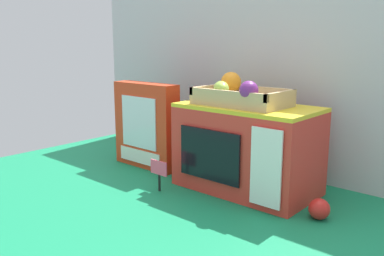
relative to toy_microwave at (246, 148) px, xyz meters
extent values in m
plane|color=#147A4C|center=(-0.12, 0.00, -0.14)|extent=(1.70, 1.70, 0.00)
cube|color=#B7BABF|center=(-0.12, 0.23, 0.21)|extent=(1.61, 0.03, 0.68)
cube|color=red|center=(0.00, 0.00, -0.01)|extent=(0.43, 0.24, 0.26)
cube|color=yellow|center=(0.00, 0.00, 0.13)|extent=(0.43, 0.24, 0.01)
cube|color=black|center=(-0.05, -0.12, -0.01)|extent=(0.22, 0.01, 0.16)
cube|color=white|center=(0.15, -0.12, -0.01)|extent=(0.10, 0.01, 0.22)
cube|color=tan|center=(-0.02, -0.01, 0.15)|extent=(0.28, 0.17, 0.03)
cube|color=tan|center=(-0.02, -0.09, 0.18)|extent=(0.28, 0.01, 0.02)
cube|color=tan|center=(-0.02, 0.07, 0.18)|extent=(0.28, 0.01, 0.02)
cube|color=tan|center=(-0.15, -0.01, 0.18)|extent=(0.01, 0.17, 0.02)
cube|color=tan|center=(0.12, -0.01, 0.18)|extent=(0.01, 0.17, 0.02)
sphere|color=orange|center=(-0.10, 0.05, 0.20)|extent=(0.07, 0.07, 0.07)
ellipsoid|color=#9EC647|center=(-0.06, -0.05, 0.19)|extent=(0.09, 0.08, 0.05)
sphere|color=#72287F|center=(0.05, -0.07, 0.19)|extent=(0.06, 0.06, 0.06)
cube|color=red|center=(-0.43, -0.03, 0.02)|extent=(0.28, 0.07, 0.32)
cube|color=silver|center=(-0.43, -0.07, 0.04)|extent=(0.18, 0.00, 0.19)
cube|color=white|center=(-0.43, -0.07, -0.09)|extent=(0.22, 0.00, 0.05)
cylinder|color=black|center=(-0.20, -0.19, -0.11)|extent=(0.01, 0.01, 0.06)
cube|color=#F44C6B|center=(-0.20, -0.20, -0.06)|extent=(0.07, 0.00, 0.05)
sphere|color=red|center=(0.28, -0.06, -0.11)|extent=(0.06, 0.06, 0.06)
camera|label=1|loc=(0.70, -1.05, 0.33)|focal=38.19mm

